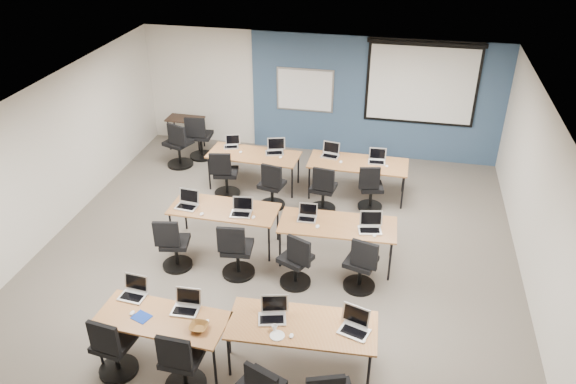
% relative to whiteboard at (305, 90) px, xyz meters
% --- Properties ---
extents(floor, '(8.00, 9.00, 0.02)m').
position_rel_whiteboard_xyz_m(floor, '(0.30, -4.43, -1.45)').
color(floor, '#6B6354').
rests_on(floor, ground).
extents(ceiling, '(8.00, 9.00, 0.02)m').
position_rel_whiteboard_xyz_m(ceiling, '(0.30, -4.43, 1.25)').
color(ceiling, white).
rests_on(ceiling, ground).
extents(wall_back, '(8.00, 0.04, 2.70)m').
position_rel_whiteboard_xyz_m(wall_back, '(0.30, 0.07, -0.10)').
color(wall_back, beige).
rests_on(wall_back, ground).
extents(wall_left, '(0.04, 9.00, 2.70)m').
position_rel_whiteboard_xyz_m(wall_left, '(-3.70, -4.43, -0.10)').
color(wall_left, beige).
rests_on(wall_left, ground).
extents(wall_right, '(0.04, 9.00, 2.70)m').
position_rel_whiteboard_xyz_m(wall_right, '(4.30, -4.43, -0.10)').
color(wall_right, beige).
rests_on(wall_right, ground).
extents(blue_accent_panel, '(5.50, 0.04, 2.70)m').
position_rel_whiteboard_xyz_m(blue_accent_panel, '(1.55, 0.04, -0.10)').
color(blue_accent_panel, '#3D5977').
rests_on(blue_accent_panel, wall_back).
extents(whiteboard, '(1.28, 0.03, 0.98)m').
position_rel_whiteboard_xyz_m(whiteboard, '(0.00, 0.00, 0.00)').
color(whiteboard, '#A3A7AB').
rests_on(whiteboard, wall_back).
extents(projector_screen, '(2.40, 0.10, 1.82)m').
position_rel_whiteboard_xyz_m(projector_screen, '(2.50, -0.02, 0.44)').
color(projector_screen, black).
rests_on(projector_screen, wall_back).
extents(training_table_front_left, '(1.68, 0.70, 0.73)m').
position_rel_whiteboard_xyz_m(training_table_front_left, '(-0.58, -6.79, -0.77)').
color(training_table_front_left, brown).
rests_on(training_table_front_left, floor).
extents(training_table_front_right, '(1.88, 0.78, 0.73)m').
position_rel_whiteboard_xyz_m(training_table_front_right, '(1.19, -6.54, -0.76)').
color(training_table_front_right, '#986E42').
rests_on(training_table_front_right, floor).
extents(training_table_mid_left, '(1.83, 0.76, 0.73)m').
position_rel_whiteboard_xyz_m(training_table_mid_left, '(-0.62, -4.07, -0.76)').
color(training_table_mid_left, brown).
rests_on(training_table_mid_left, floor).
extents(training_table_mid_right, '(1.88, 0.79, 0.73)m').
position_rel_whiteboard_xyz_m(training_table_mid_right, '(1.32, -4.15, -0.76)').
color(training_table_mid_right, '#97602F').
rests_on(training_table_mid_right, floor).
extents(training_table_back_left, '(1.83, 0.76, 0.73)m').
position_rel_whiteboard_xyz_m(training_table_back_left, '(-0.68, -1.94, -0.76)').
color(training_table_back_left, brown).
rests_on(training_table_back_left, floor).
extents(training_table_back_right, '(1.93, 0.80, 0.73)m').
position_rel_whiteboard_xyz_m(training_table_back_right, '(1.42, -1.88, -0.76)').
color(training_table_back_right, olive).
rests_on(training_table_back_right, floor).
extents(laptop_0, '(0.34, 0.29, 0.26)m').
position_rel_whiteboard_xyz_m(laptop_0, '(-1.12, -6.45, -0.66)').
color(laptop_0, '#A7A8AC').
rests_on(laptop_0, training_table_front_left).
extents(mouse_0, '(0.06, 0.10, 0.03)m').
position_rel_whiteboard_xyz_m(mouse_0, '(-0.98, -6.80, -0.71)').
color(mouse_0, white).
rests_on(mouse_0, training_table_front_left).
extents(task_chair_0, '(0.51, 0.51, 0.99)m').
position_rel_whiteboard_xyz_m(task_chair_0, '(-1.12, -7.16, -1.04)').
color(task_chair_0, black).
rests_on(task_chair_0, floor).
extents(laptop_1, '(0.34, 0.29, 0.26)m').
position_rel_whiteboard_xyz_m(laptop_1, '(-0.33, -6.57, -0.66)').
color(laptop_1, '#B3B3B7').
rests_on(laptop_1, training_table_front_left).
extents(mouse_1, '(0.06, 0.09, 0.03)m').
position_rel_whiteboard_xyz_m(mouse_1, '(0.01, -6.75, -0.71)').
color(mouse_1, white).
rests_on(mouse_1, training_table_front_left).
extents(task_chair_1, '(0.53, 0.53, 1.01)m').
position_rel_whiteboard_xyz_m(task_chair_1, '(-0.18, -7.22, -1.03)').
color(task_chair_1, black).
rests_on(task_chair_1, floor).
extents(laptop_2, '(0.35, 0.30, 0.27)m').
position_rel_whiteboard_xyz_m(laptop_2, '(0.80, -6.48, -0.65)').
color(laptop_2, silver).
rests_on(laptop_2, training_table_front_right).
extents(mouse_2, '(0.07, 0.09, 0.03)m').
position_rel_whiteboard_xyz_m(mouse_2, '(1.10, -6.77, -0.71)').
color(mouse_2, white).
rests_on(mouse_2, training_table_front_right).
extents(laptop_3, '(0.36, 0.31, 0.27)m').
position_rel_whiteboard_xyz_m(laptop_3, '(1.84, -6.49, -0.65)').
color(laptop_3, '#B2B2B9').
rests_on(laptop_3, training_table_front_right).
extents(mouse_3, '(0.06, 0.09, 0.03)m').
position_rel_whiteboard_xyz_m(mouse_3, '(1.97, -6.67, -0.71)').
color(mouse_3, white).
rests_on(mouse_3, training_table_front_right).
extents(laptop_4, '(0.36, 0.30, 0.27)m').
position_rel_whiteboard_xyz_m(laptop_4, '(-1.25, -4.12, -0.65)').
color(laptop_4, silver).
rests_on(laptop_4, training_table_mid_left).
extents(mouse_4, '(0.07, 0.11, 0.04)m').
position_rel_whiteboard_xyz_m(mouse_4, '(-0.92, -4.34, -0.71)').
color(mouse_4, white).
rests_on(mouse_4, training_table_mid_left).
extents(task_chair_4, '(0.49, 0.49, 0.98)m').
position_rel_whiteboard_xyz_m(task_chair_4, '(-1.23, -4.89, -1.05)').
color(task_chair_4, black).
rests_on(task_chair_4, floor).
extents(laptop_5, '(0.34, 0.29, 0.26)m').
position_rel_whiteboard_xyz_m(laptop_5, '(-0.29, -4.16, -0.66)').
color(laptop_5, '#B4B4B4').
rests_on(laptop_5, training_table_mid_left).
extents(mouse_5, '(0.07, 0.10, 0.03)m').
position_rel_whiteboard_xyz_m(mouse_5, '(-0.06, -4.25, -0.71)').
color(mouse_5, white).
rests_on(mouse_5, training_table_mid_left).
extents(task_chair_5, '(0.53, 0.53, 1.01)m').
position_rel_whiteboard_xyz_m(task_chair_5, '(-0.18, -4.87, -1.03)').
color(task_chair_5, black).
rests_on(task_chair_5, floor).
extents(laptop_6, '(0.30, 0.26, 0.23)m').
position_rel_whiteboard_xyz_m(laptop_6, '(0.81, -4.08, -0.66)').
color(laptop_6, silver).
rests_on(laptop_6, training_table_mid_right).
extents(mouse_6, '(0.08, 0.11, 0.04)m').
position_rel_whiteboard_xyz_m(mouse_6, '(1.01, -4.31, -0.71)').
color(mouse_6, white).
rests_on(mouse_6, training_table_mid_right).
extents(task_chair_6, '(0.53, 0.50, 0.98)m').
position_rel_whiteboard_xyz_m(task_chair_6, '(0.79, -4.92, -1.05)').
color(task_chair_6, black).
rests_on(task_chair_6, floor).
extents(laptop_7, '(0.36, 0.31, 0.27)m').
position_rel_whiteboard_xyz_m(laptop_7, '(1.84, -4.19, -0.65)').
color(laptop_7, silver).
rests_on(laptop_7, training_table_mid_right).
extents(mouse_7, '(0.07, 0.11, 0.03)m').
position_rel_whiteboard_xyz_m(mouse_7, '(1.92, -4.38, -0.71)').
color(mouse_7, white).
rests_on(mouse_7, training_table_mid_right).
extents(task_chair_7, '(0.51, 0.50, 0.99)m').
position_rel_whiteboard_xyz_m(task_chair_7, '(1.78, -4.80, -1.04)').
color(task_chair_7, black).
rests_on(task_chair_7, floor).
extents(laptop_8, '(0.30, 0.25, 0.23)m').
position_rel_whiteboard_xyz_m(laptop_8, '(-1.21, -1.69, -0.66)').
color(laptop_8, silver).
rests_on(laptop_8, training_table_back_left).
extents(mouse_8, '(0.08, 0.11, 0.04)m').
position_rel_whiteboard_xyz_m(mouse_8, '(-0.95, -1.93, -0.71)').
color(mouse_8, white).
rests_on(mouse_8, training_table_back_left).
extents(task_chair_8, '(0.51, 0.51, 0.99)m').
position_rel_whiteboard_xyz_m(task_chair_8, '(-1.14, -2.44, -1.04)').
color(task_chair_8, black).
rests_on(task_chair_8, floor).
extents(laptop_9, '(0.36, 0.31, 0.27)m').
position_rel_whiteboard_xyz_m(laptop_9, '(-0.27, -1.77, -0.65)').
color(laptop_9, '#B1B0B4').
rests_on(laptop_9, training_table_back_left).
extents(mouse_9, '(0.07, 0.11, 0.04)m').
position_rel_whiteboard_xyz_m(mouse_9, '(-0.11, -1.99, -0.71)').
color(mouse_9, white).
rests_on(mouse_9, training_table_back_left).
extents(task_chair_9, '(0.50, 0.50, 0.98)m').
position_rel_whiteboard_xyz_m(task_chair_9, '(-0.12, -2.70, -1.05)').
color(task_chair_9, black).
rests_on(task_chair_9, floor).
extents(laptop_10, '(0.34, 0.29, 0.26)m').
position_rel_whiteboard_xyz_m(laptop_10, '(0.84, -1.69, -0.66)').
color(laptop_10, '#B6B6B6').
rests_on(laptop_10, training_table_back_right).
extents(mouse_10, '(0.08, 0.11, 0.04)m').
position_rel_whiteboard_xyz_m(mouse_10, '(1.08, -1.95, -0.71)').
color(mouse_10, white).
rests_on(mouse_10, training_table_back_right).
extents(task_chair_10, '(0.50, 0.50, 0.98)m').
position_rel_whiteboard_xyz_m(task_chair_10, '(0.85, -2.63, -1.04)').
color(task_chair_10, black).
rests_on(task_chair_10, floor).
extents(laptop_11, '(0.33, 0.28, 0.25)m').
position_rel_whiteboard_xyz_m(laptop_11, '(1.77, -1.77, -0.66)').
color(laptop_11, silver).
rests_on(laptop_11, training_table_back_right).
extents(mouse_11, '(0.08, 0.10, 0.03)m').
position_rel_whiteboard_xyz_m(mouse_11, '(1.97, -1.94, -0.71)').
color(mouse_11, white).
rests_on(mouse_11, training_table_back_right).
extents(task_chair_11, '(0.47, 0.47, 0.96)m').
position_rel_whiteboard_xyz_m(task_chair_11, '(1.72, -2.37, -1.06)').
color(task_chair_11, black).
rests_on(task_chair_11, floor).
extents(blue_mousepad, '(0.27, 0.25, 0.01)m').
position_rel_whiteboard_xyz_m(blue_mousepad, '(-0.84, -6.83, -0.72)').
color(blue_mousepad, '#1335A3').
rests_on(blue_mousepad, training_table_front_left).
extents(snack_bowl, '(0.26, 0.26, 0.06)m').
position_rel_whiteboard_xyz_m(snack_bowl, '(-0.05, -6.88, -0.69)').
color(snack_bowl, brown).
rests_on(snack_bowl, training_table_front_left).
extents(snack_plate, '(0.23, 0.23, 0.01)m').
position_rel_whiteboard_xyz_m(snack_plate, '(0.93, -6.80, -0.71)').
color(snack_plate, white).
rests_on(snack_plate, training_table_front_right).
extents(coffee_cup, '(0.07, 0.07, 0.05)m').
position_rel_whiteboard_xyz_m(coffee_cup, '(0.87, -6.71, -0.68)').
color(coffee_cup, white).
rests_on(coffee_cup, snack_plate).
extents(utility_table, '(0.83, 0.46, 0.75)m').
position_rel_whiteboard_xyz_m(utility_table, '(-2.70, -0.49, -0.81)').
color(utility_table, '#342119').
rests_on(utility_table, floor).
extents(spare_chair_a, '(0.56, 0.56, 1.04)m').
position_rel_whiteboard_xyz_m(spare_chair_a, '(-2.21, -0.93, -1.02)').
color(spare_chair_a, black).
rests_on(spare_chair_a, floor).
extents(spare_chair_b, '(0.60, 0.57, 1.05)m').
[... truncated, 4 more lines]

